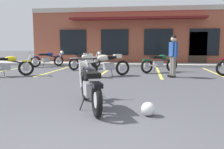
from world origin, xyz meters
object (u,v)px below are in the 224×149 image
(person_in_black_shirt, at_px, (173,53))
(helmet_on_pavement, at_px, (148,109))
(motorcycle_cream_vintage, at_px, (160,63))
(motorcycle_foreground_classic, at_px, (90,85))
(motorcycle_orange_scrambler, at_px, (48,59))
(motorcycle_silver_naked, at_px, (104,64))
(motorcycle_red_sportbike, at_px, (8,65))
(motorcycle_blue_standard, at_px, (86,61))

(person_in_black_shirt, distance_m, helmet_on_pavement, 5.62)
(helmet_on_pavement, bearing_deg, motorcycle_cream_vintage, 85.06)
(motorcycle_cream_vintage, distance_m, helmet_on_pavement, 7.10)
(motorcycle_foreground_classic, relative_size, motorcycle_orange_scrambler, 1.20)
(motorcycle_orange_scrambler, xyz_separation_m, person_in_black_shirt, (6.83, -3.75, 0.49))
(person_in_black_shirt, bearing_deg, motorcycle_cream_vintage, 104.28)
(motorcycle_silver_naked, distance_m, motorcycle_orange_scrambler, 5.62)
(motorcycle_cream_vintage, bearing_deg, motorcycle_silver_naked, -143.75)
(motorcycle_orange_scrambler, bearing_deg, motorcycle_red_sportbike, -87.94)
(motorcycle_blue_standard, bearing_deg, motorcycle_cream_vintage, -13.87)
(motorcycle_foreground_classic, height_order, motorcycle_silver_naked, same)
(motorcycle_blue_standard, relative_size, helmet_on_pavement, 6.81)
(motorcycle_foreground_classic, bearing_deg, motorcycle_silver_naked, 96.33)
(motorcycle_silver_naked, bearing_deg, motorcycle_foreground_classic, -83.67)
(motorcycle_red_sportbike, xyz_separation_m, motorcycle_blue_standard, (2.46, 3.22, 0.00))
(helmet_on_pavement, bearing_deg, motorcycle_blue_standard, 111.77)
(motorcycle_red_sportbike, xyz_separation_m, person_in_black_shirt, (6.67, 0.68, 0.49))
(motorcycle_orange_scrambler, height_order, helmet_on_pavement, motorcycle_orange_scrambler)
(motorcycle_silver_naked, bearing_deg, motorcycle_orange_scrambler, 136.44)
(motorcycle_silver_naked, relative_size, person_in_black_shirt, 1.12)
(motorcycle_foreground_classic, relative_size, motorcycle_red_sportbike, 1.04)
(motorcycle_foreground_classic, xyz_separation_m, motorcycle_orange_scrambler, (-4.62, 8.76, 0.00))
(motorcycle_silver_naked, distance_m, motorcycle_blue_standard, 3.03)
(motorcycle_foreground_classic, distance_m, person_in_black_shirt, 5.50)
(motorcycle_silver_naked, distance_m, motorcycle_cream_vintage, 2.92)
(motorcycle_blue_standard, xyz_separation_m, helmet_on_pavement, (3.20, -8.00, -0.33))
(motorcycle_silver_naked, relative_size, motorcycle_orange_scrambler, 1.12)
(motorcycle_silver_naked, bearing_deg, helmet_on_pavement, -71.93)
(motorcycle_silver_naked, height_order, person_in_black_shirt, person_in_black_shirt)
(motorcycle_red_sportbike, height_order, motorcycle_cream_vintage, same)
(person_in_black_shirt, bearing_deg, motorcycle_silver_naked, -177.34)
(motorcycle_silver_naked, xyz_separation_m, motorcycle_orange_scrambler, (-4.07, 3.87, -0.07))
(motorcycle_cream_vintage, height_order, helmet_on_pavement, motorcycle_cream_vintage)
(motorcycle_silver_naked, xyz_separation_m, motorcycle_blue_standard, (-1.45, 2.66, -0.07))
(motorcycle_blue_standard, bearing_deg, motorcycle_red_sportbike, -127.39)
(motorcycle_silver_naked, bearing_deg, motorcycle_red_sportbike, -171.90)
(motorcycle_foreground_classic, xyz_separation_m, motorcycle_blue_standard, (-2.00, 7.55, 0.00))
(motorcycle_red_sportbike, distance_m, helmet_on_pavement, 7.41)
(motorcycle_red_sportbike, bearing_deg, motorcycle_cream_vintage, 20.00)
(person_in_black_shirt, relative_size, helmet_on_pavement, 6.44)
(motorcycle_cream_vintage, bearing_deg, helmet_on_pavement, -94.94)
(motorcycle_silver_naked, xyz_separation_m, person_in_black_shirt, (2.76, 0.13, 0.42))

